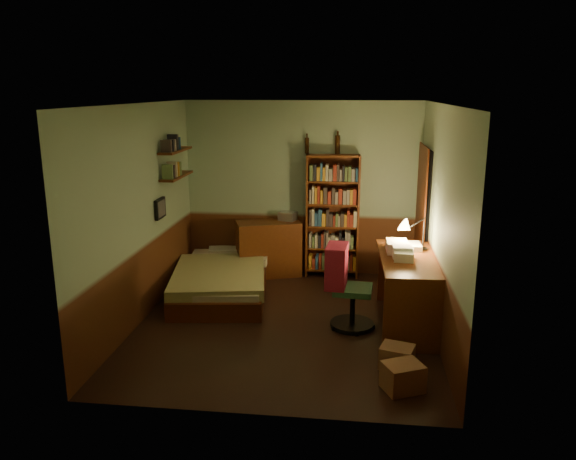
# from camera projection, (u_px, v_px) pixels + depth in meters

# --- Properties ---
(floor) EXTENTS (3.50, 4.00, 0.02)m
(floor) POSITION_uv_depth(u_px,v_px,m) (286.00, 323.00, 6.83)
(floor) COLOR black
(floor) RESTS_ON ground
(ceiling) EXTENTS (3.50, 4.00, 0.02)m
(ceiling) POSITION_uv_depth(u_px,v_px,m) (285.00, 103.00, 6.19)
(ceiling) COLOR silver
(ceiling) RESTS_ON wall_back
(wall_back) EXTENTS (3.50, 0.02, 2.60)m
(wall_back) POSITION_uv_depth(u_px,v_px,m) (302.00, 189.00, 8.44)
(wall_back) COLOR #89A683
(wall_back) RESTS_ON ground
(wall_left) EXTENTS (0.02, 4.00, 2.60)m
(wall_left) POSITION_uv_depth(u_px,v_px,m) (140.00, 215.00, 6.71)
(wall_left) COLOR #89A683
(wall_left) RESTS_ON ground
(wall_right) EXTENTS (0.02, 4.00, 2.60)m
(wall_right) POSITION_uv_depth(u_px,v_px,m) (441.00, 223.00, 6.30)
(wall_right) COLOR #89A683
(wall_right) RESTS_ON ground
(wall_front) EXTENTS (3.50, 0.02, 2.60)m
(wall_front) POSITION_uv_depth(u_px,v_px,m) (255.00, 274.00, 4.57)
(wall_front) COLOR #89A683
(wall_front) RESTS_ON ground
(doorway) EXTENTS (0.06, 0.90, 2.00)m
(doorway) POSITION_uv_depth(u_px,v_px,m) (423.00, 222.00, 7.63)
(doorway) COLOR black
(doorway) RESTS_ON ground
(door_trim) EXTENTS (0.02, 0.98, 2.08)m
(door_trim) POSITION_uv_depth(u_px,v_px,m) (420.00, 222.00, 7.64)
(door_trim) COLOR #411809
(door_trim) RESTS_ON ground
(bed) EXTENTS (1.41, 2.28, 0.64)m
(bed) POSITION_uv_depth(u_px,v_px,m) (223.00, 270.00, 7.80)
(bed) COLOR olive
(bed) RESTS_ON ground
(dresser) EXTENTS (1.04, 0.75, 0.83)m
(dresser) POSITION_uv_depth(u_px,v_px,m) (268.00, 248.00, 8.48)
(dresser) COLOR #55260E
(dresser) RESTS_ON ground
(mini_stereo) EXTENTS (0.29, 0.26, 0.13)m
(mini_stereo) POSITION_uv_depth(u_px,v_px,m) (288.00, 216.00, 8.45)
(mini_stereo) COLOR #B2B2B7
(mini_stereo) RESTS_ON dresser
(bookshelf) EXTENTS (0.80, 0.31, 1.83)m
(bookshelf) POSITION_uv_depth(u_px,v_px,m) (332.00, 217.00, 8.33)
(bookshelf) COLOR #55260E
(bookshelf) RESTS_ON ground
(bottle_left) EXTENTS (0.08, 0.08, 0.23)m
(bottle_left) POSITION_uv_depth(u_px,v_px,m) (307.00, 146.00, 8.22)
(bottle_left) COLOR black
(bottle_left) RESTS_ON bookshelf
(bottle_right) EXTENTS (0.08, 0.08, 0.27)m
(bottle_right) POSITION_uv_depth(u_px,v_px,m) (338.00, 145.00, 8.17)
(bottle_right) COLOR black
(bottle_right) RESTS_ON bookshelf
(desk) EXTENTS (0.70, 1.59, 0.84)m
(desk) POSITION_uv_depth(u_px,v_px,m) (407.00, 291.00, 6.68)
(desk) COLOR #55260E
(desk) RESTS_ON ground
(paper_stack) EXTENTS (0.26, 0.35, 0.14)m
(paper_stack) POSITION_uv_depth(u_px,v_px,m) (397.00, 246.00, 6.78)
(paper_stack) COLOR silver
(paper_stack) RESTS_ON desk
(desk_lamp) EXTENTS (0.23, 0.23, 0.62)m
(desk_lamp) POSITION_uv_depth(u_px,v_px,m) (424.00, 225.00, 6.82)
(desk_lamp) COLOR black
(desk_lamp) RESTS_ON desk
(office_chair) EXTENTS (0.46, 0.41, 0.86)m
(office_chair) POSITION_uv_depth(u_px,v_px,m) (353.00, 293.00, 6.60)
(office_chair) COLOR #2E5E39
(office_chair) RESTS_ON ground
(red_jacket) EXTENTS (0.34, 0.47, 0.50)m
(red_jacket) POSITION_uv_depth(u_px,v_px,m) (336.00, 234.00, 6.57)
(red_jacket) COLOR #B41E3A
(red_jacket) RESTS_ON office_chair
(wall_shelf_lower) EXTENTS (0.20, 0.90, 0.03)m
(wall_shelf_lower) POSITION_uv_depth(u_px,v_px,m) (177.00, 176.00, 7.68)
(wall_shelf_lower) COLOR #55260E
(wall_shelf_lower) RESTS_ON wall_left
(wall_shelf_upper) EXTENTS (0.20, 0.90, 0.03)m
(wall_shelf_upper) POSITION_uv_depth(u_px,v_px,m) (175.00, 150.00, 7.60)
(wall_shelf_upper) COLOR #55260E
(wall_shelf_upper) RESTS_ON wall_left
(framed_picture) EXTENTS (0.04, 0.32, 0.26)m
(framed_picture) POSITION_uv_depth(u_px,v_px,m) (160.00, 208.00, 7.30)
(framed_picture) COLOR black
(framed_picture) RESTS_ON wall_left
(cardboard_box_a) EXTENTS (0.44, 0.41, 0.26)m
(cardboard_box_a) POSITION_uv_depth(u_px,v_px,m) (403.00, 377.00, 5.28)
(cardboard_box_a) COLOR #946545
(cardboard_box_a) RESTS_ON ground
(cardboard_box_b) EXTENTS (0.39, 0.35, 0.23)m
(cardboard_box_b) POSITION_uv_depth(u_px,v_px,m) (397.00, 357.00, 5.71)
(cardboard_box_b) COLOR #946545
(cardboard_box_b) RESTS_ON ground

